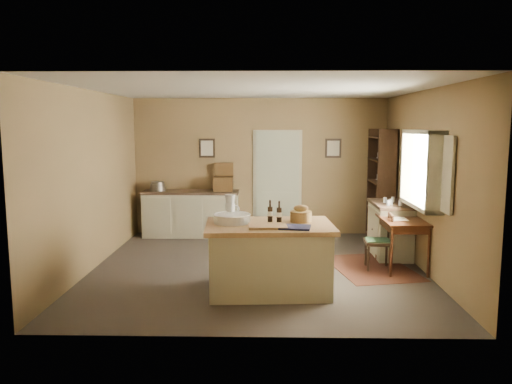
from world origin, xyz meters
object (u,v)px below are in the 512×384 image
desk_chair (378,242)px  right_cabinet (390,229)px  sideboard (191,212)px  writing_desk (402,225)px  work_island (269,256)px  shelving_unit (384,185)px

desk_chair → right_cabinet: (0.37, 0.78, 0.04)m
sideboard → writing_desk: bearing=-31.2°
sideboard → desk_chair: sideboard is taller
writing_desk → right_cabinet: bearing=90.0°
work_island → sideboard: (-1.51, 3.27, -0.00)m
right_cabinet → shelving_unit: 1.36m
sideboard → writing_desk: sideboard is taller
work_island → writing_desk: bearing=25.4°
sideboard → desk_chair: size_ratio=2.25×
writing_desk → shelving_unit: bearing=85.4°
desk_chair → work_island: bearing=-143.1°
work_island → right_cabinet: size_ratio=1.64×
writing_desk → right_cabinet: (-0.00, 0.73, -0.22)m
writing_desk → desk_chair: bearing=-172.5°
sideboard → writing_desk: size_ratio=1.87×
shelving_unit → desk_chair: bearing=-104.8°
work_island → shelving_unit: bearing=51.0°
work_island → desk_chair: (1.66, 1.07, -0.06)m
desk_chair → right_cabinet: right_cabinet is taller
work_island → writing_desk: (2.03, 1.12, 0.19)m
right_cabinet → work_island: bearing=-137.6°
desk_chair → shelving_unit: size_ratio=0.40×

